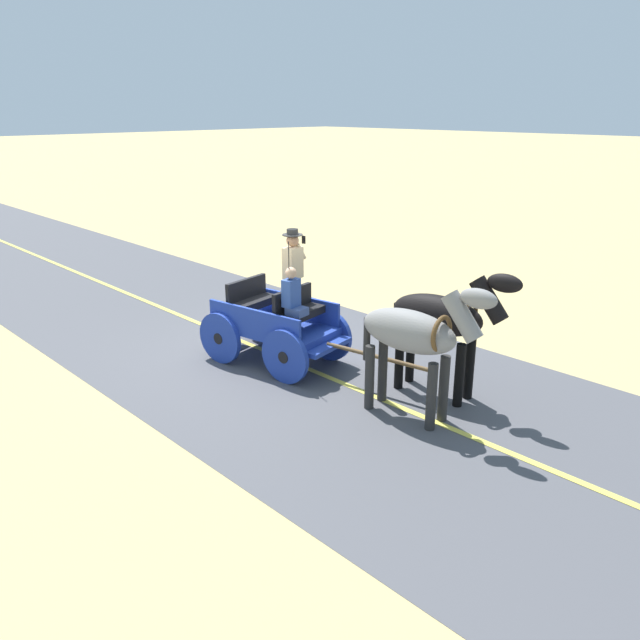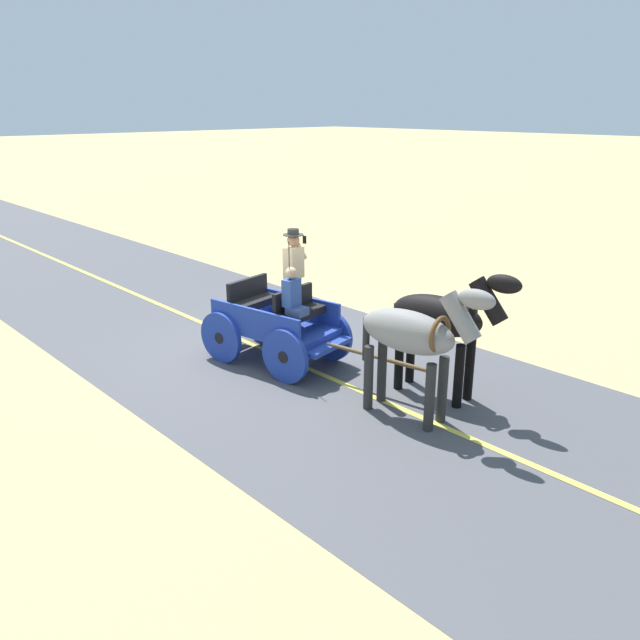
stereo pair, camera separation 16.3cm
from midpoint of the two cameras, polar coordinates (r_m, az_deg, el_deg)
ground_plane at (r=12.25m, az=-4.31°, el=-2.90°), size 200.00×200.00×0.00m
road_surface at (r=12.25m, az=-4.31°, el=-2.88°), size 6.31×160.00×0.01m
road_centre_stripe at (r=12.24m, az=-4.31°, el=-2.86°), size 0.12×160.00×0.00m
horse_drawn_carriage at (r=11.50m, az=-3.34°, el=-0.01°), size 1.80×4.51×2.50m
horse_near_side at (r=10.14m, az=11.52°, el=0.05°), size 0.76×2.15×2.21m
horse_off_side at (r=9.34m, az=8.97°, el=-1.43°), size 0.74×2.14×2.21m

